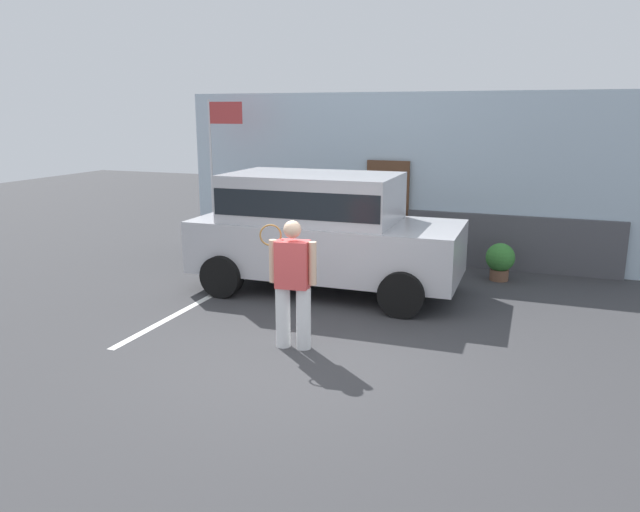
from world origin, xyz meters
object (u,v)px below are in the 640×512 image
potted_plant_by_porch (500,260)px  flag_pole (218,150)px  tennis_player_man (293,282)px  parked_suv (321,226)px

potted_plant_by_porch → flag_pole: flag_pole is taller
tennis_player_man → potted_plant_by_porch: 5.02m
tennis_player_man → potted_plant_by_porch: size_ratio=2.45×
tennis_player_man → flag_pole: 5.94m
parked_suv → tennis_player_man: 2.73m
parked_suv → potted_plant_by_porch: 3.49m
parked_suv → flag_pole: flag_pole is taller
parked_suv → potted_plant_by_porch: (2.91, 1.78, -0.75)m
tennis_player_man → flag_pole: (-3.64, 4.49, 1.39)m
potted_plant_by_porch → tennis_player_man: bearing=-117.5°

